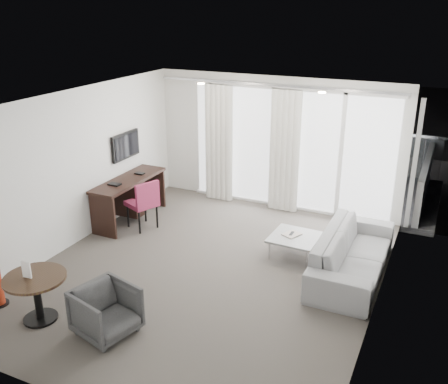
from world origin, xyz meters
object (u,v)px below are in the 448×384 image
at_px(round_table, 38,298).
at_px(desk, 130,199).
at_px(desk_chair, 142,204).
at_px(rattan_chair_b, 361,172).
at_px(coffee_table, 294,246).
at_px(tub_armchair, 106,311).
at_px(rattan_chair_a, 347,176).
at_px(sofa, 353,253).

bearing_deg(round_table, desk, 103.90).
bearing_deg(desk_chair, round_table, -59.86).
bearing_deg(rattan_chair_b, round_table, -101.80).
relative_size(desk_chair, round_table, 1.17).
distance_m(desk_chair, coffee_table, 2.87).
xyz_separation_m(tub_armchair, coffee_table, (1.49, 2.97, -0.15)).
xyz_separation_m(round_table, rattan_chair_b, (2.87, 6.69, 0.08)).
bearing_deg(rattan_chair_a, coffee_table, -72.18).
relative_size(tub_armchair, rattan_chair_b, 0.87).
height_order(desk, round_table, desk).
xyz_separation_m(desk_chair, coffee_table, (2.86, 0.14, -0.30)).
height_order(coffee_table, sofa, sofa).
bearing_deg(rattan_chair_b, tub_armchair, -94.64).
distance_m(tub_armchair, sofa, 3.71).
distance_m(coffee_table, sofa, 1.01).
relative_size(tub_armchair, coffee_table, 0.92).
distance_m(desk_chair, tub_armchair, 3.15).
height_order(tub_armchair, coffee_table, tub_armchair).
bearing_deg(sofa, rattan_chair_a, 13.79).
xyz_separation_m(desk_chair, rattan_chair_a, (3.03, 3.21, -0.02)).
bearing_deg(tub_armchair, desk, 44.84).
height_order(desk_chair, coffee_table, desk_chair).
bearing_deg(round_table, desk_chair, 97.31).
distance_m(desk, round_table, 3.27).
xyz_separation_m(sofa, rattan_chair_b, (-0.58, 3.77, 0.06)).
height_order(desk_chair, rattan_chair_a, desk_chair).
bearing_deg(desk, tub_armchair, -59.79).
xyz_separation_m(coffee_table, rattan_chair_a, (0.17, 3.07, 0.28)).
bearing_deg(sofa, coffee_table, 78.77).
bearing_deg(tub_armchair, rattan_chair_a, -0.77).
distance_m(desk_chair, round_table, 3.00).
bearing_deg(rattan_chair_b, sofa, -69.87).
bearing_deg(desk, desk_chair, -26.74).
bearing_deg(round_table, coffee_table, 51.50).
bearing_deg(rattan_chair_a, round_table, -92.15).
distance_m(desk, tub_armchair, 3.52).
distance_m(round_table, tub_armchair, 0.99).
bearing_deg(sofa, desk_chair, 89.17).
bearing_deg(tub_armchair, sofa, -26.93).
relative_size(coffee_table, sofa, 0.32).
xyz_separation_m(desk_chair, sofa, (3.83, -0.06, -0.13)).
xyz_separation_m(desk_chair, round_table, (0.38, -2.97, -0.15)).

